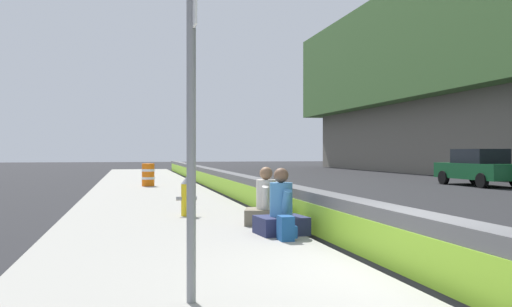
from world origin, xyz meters
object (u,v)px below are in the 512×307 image
at_px(seated_person_foreground, 281,213).
at_px(backpack, 286,228).
at_px(fire_hydrant, 186,196).
at_px(seated_person_middle, 266,206).
at_px(parked_car_fourth, 479,167).
at_px(route_sign_post, 192,86).
at_px(construction_barrel, 148,175).

xyz_separation_m(seated_person_foreground, backpack, (-0.68, 0.10, -0.17)).
height_order(fire_hydrant, seated_person_middle, seated_person_middle).
height_order(backpack, parked_car_fourth, parked_car_fourth).
xyz_separation_m(route_sign_post, construction_barrel, (18.07, -0.15, -1.59)).
height_order(route_sign_post, seated_person_foreground, route_sign_post).
distance_m(construction_barrel, parked_car_fourth, 14.99).
bearing_deg(construction_barrel, parked_car_fourth, -94.06).
relative_size(seated_person_foreground, parked_car_fourth, 0.26).
relative_size(backpack, construction_barrel, 0.42).
xyz_separation_m(seated_person_middle, construction_barrel, (12.79, 1.90, 0.12)).
bearing_deg(route_sign_post, parked_car_fourth, -41.60).
relative_size(route_sign_post, seated_person_foreground, 3.10).
xyz_separation_m(seated_person_middle, backpack, (-1.99, 0.16, -0.16)).
distance_m(fire_hydrant, construction_barrel, 11.02).
relative_size(backpack, parked_car_fourth, 0.09).
bearing_deg(construction_barrel, seated_person_foreground, -172.54).
relative_size(route_sign_post, backpack, 9.00).
bearing_deg(route_sign_post, construction_barrel, -0.48).
bearing_deg(fire_hydrant, parked_car_fourth, -55.44).
distance_m(fire_hydrant, seated_person_foreground, 3.36).
bearing_deg(construction_barrel, backpack, -173.26).
relative_size(seated_person_middle, backpack, 2.86).
distance_m(seated_person_middle, parked_car_fourth, 17.54).
bearing_deg(fire_hydrant, construction_barrel, 2.61).
bearing_deg(backpack, route_sign_post, 150.10).
bearing_deg(seated_person_middle, backpack, 175.47).
bearing_deg(route_sign_post, backpack, -29.90).
bearing_deg(construction_barrel, seated_person_middle, -171.54).
xyz_separation_m(route_sign_post, seated_person_foreground, (3.98, -2.00, -1.71)).
relative_size(seated_person_middle, construction_barrel, 1.20).
distance_m(seated_person_foreground, backpack, 0.70).
distance_m(backpack, parked_car_fourth, 19.04).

